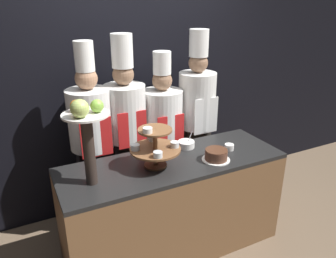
{
  "coord_description": "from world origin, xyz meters",
  "views": [
    {
      "loc": [
        -1.12,
        -1.82,
        2.14
      ],
      "look_at": [
        0.0,
        0.42,
        1.13
      ],
      "focal_mm": 35.0,
      "sensor_mm": 36.0,
      "label": 1
    }
  ],
  "objects": [
    {
      "name": "wall_back",
      "position": [
        0.0,
        1.28,
        1.4
      ],
      "size": [
        10.0,
        0.06,
        2.8
      ],
      "color": "black",
      "rests_on": "ground_plane"
    },
    {
      "name": "buffet_counter",
      "position": [
        0.0,
        0.32,
        0.44
      ],
      "size": [
        1.89,
        0.65,
        0.88
      ],
      "color": "brown",
      "rests_on": "ground_plane"
    },
    {
      "name": "tiered_stand",
      "position": [
        -0.17,
        0.31,
        1.06
      ],
      "size": [
        0.41,
        0.41,
        0.36
      ],
      "color": "brown",
      "rests_on": "buffet_counter"
    },
    {
      "name": "fruit_pedestal",
      "position": [
        -0.7,
        0.27,
        1.32
      ],
      "size": [
        0.32,
        0.32,
        0.66
      ],
      "color": "#2D231E",
      "rests_on": "buffet_counter"
    },
    {
      "name": "cake_round",
      "position": [
        0.33,
        0.18,
        0.92
      ],
      "size": [
        0.23,
        0.23,
        0.09
      ],
      "color": "white",
      "rests_on": "buffet_counter"
    },
    {
      "name": "cup_white",
      "position": [
        0.54,
        0.3,
        0.9
      ],
      "size": [
        0.08,
        0.08,
        0.05
      ],
      "color": "white",
      "rests_on": "buffet_counter"
    },
    {
      "name": "serving_bowl_far",
      "position": [
        0.23,
        0.51,
        0.91
      ],
      "size": [
        0.15,
        0.15,
        0.16
      ],
      "color": "white",
      "rests_on": "buffet_counter"
    },
    {
      "name": "chef_left",
      "position": [
        -0.53,
        0.9,
        0.98
      ],
      "size": [
        0.38,
        0.38,
        1.82
      ],
      "color": "black",
      "rests_on": "ground_plane"
    },
    {
      "name": "chef_center_left",
      "position": [
        -0.2,
        0.9,
        1.0
      ],
      "size": [
        0.38,
        0.38,
        1.86
      ],
      "color": "#28282D",
      "rests_on": "ground_plane"
    },
    {
      "name": "chef_center_right",
      "position": [
        0.18,
        0.9,
        0.91
      ],
      "size": [
        0.39,
        0.39,
        1.69
      ],
      "color": "#28282D",
      "rests_on": "ground_plane"
    },
    {
      "name": "chef_right",
      "position": [
        0.57,
        0.9,
        1.02
      ],
      "size": [
        0.38,
        0.38,
        1.87
      ],
      "color": "#38332D",
      "rests_on": "ground_plane"
    }
  ]
}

